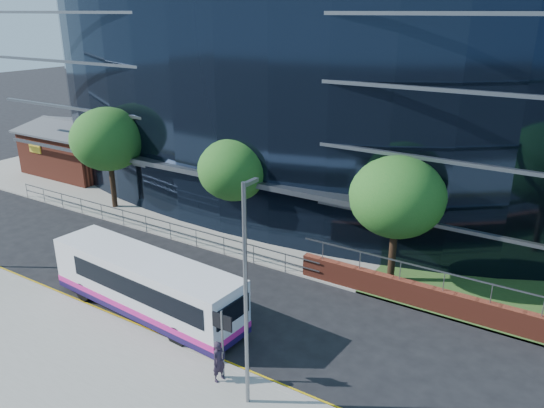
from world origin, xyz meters
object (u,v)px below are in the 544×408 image
Objects in this scene: city_bus at (147,285)px; streetlight_east at (246,292)px; street_sign at (222,330)px; tree_far_c at (397,197)px; brick_pavilion at (79,150)px; pedestrian at (219,361)px; tree_far_a at (108,139)px; tree_far_b at (234,170)px.

streetlight_east is at bearing -15.43° from city_bus.
tree_far_c is at bearing 76.71° from street_sign.
pedestrian is (26.48, -15.31, -0.99)m from brick_pavilion.
brick_pavilion is 1.08× the size of streetlight_east.
tree_far_c is 0.81× the size of streetlight_east.
brick_pavilion is 32.19m from streetlight_east.
tree_far_b is at bearing 2.86° from tree_far_a.
street_sign is 0.27× the size of city_bus.
street_sign is 5.99m from city_bus.
city_bus is (1.85, -9.20, -2.76)m from tree_far_b.
pedestrian is (-1.53, 0.36, -3.49)m from streetlight_east.
tree_far_c is (2.50, 10.59, 2.39)m from street_sign.
tree_far_b is at bearing 43.86° from pedestrian.
tree_far_b is 0.93× the size of tree_far_c.
pedestrian is at bearing -103.15° from tree_far_c.
streetlight_east reaches higher than city_bus.
streetlight_east is (19.00, -11.17, -0.42)m from tree_far_a.
tree_far_b is 13.94m from pedestrian.
city_bus is (-7.15, 2.47, -2.99)m from streetlight_east.
street_sign is (26.50, -15.09, 0.21)m from brick_pavilion.
tree_far_c is at bearing 50.54° from city_bus.
tree_far_a is at bearing 68.66° from pedestrian.
tree_far_c reaches higher than street_sign.
brick_pavilion is at bearing 168.12° from tree_far_b.
city_bus is (20.85, -13.20, -0.48)m from brick_pavilion.
street_sign is at bearing 3.85° from pedestrian.
city_bus is at bearing -78.62° from tree_far_b.
tree_far_b reaches higher than pedestrian.
streetlight_east is (1.50, -0.59, 2.29)m from street_sign.
tree_far_b reaches higher than city_bus.
tree_far_a is (9.00, -4.50, 2.92)m from brick_pavilion.
tree_far_b is 9.78m from city_bus.
brick_pavilion is 10.48m from tree_far_a.
brick_pavilion is 24.68m from city_bus.
tree_far_b is at bearing 105.03° from city_bus.
brick_pavilion is 30.60m from pedestrian.
brick_pavilion reaches higher than street_sign.
tree_far_a is 0.87× the size of streetlight_east.
tree_far_a is 20.92m from pedestrian.
pedestrian is (5.62, -2.11, -0.50)m from city_bus.
brick_pavilion is 0.84× the size of city_bus.
tree_far_b reaches higher than street_sign.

